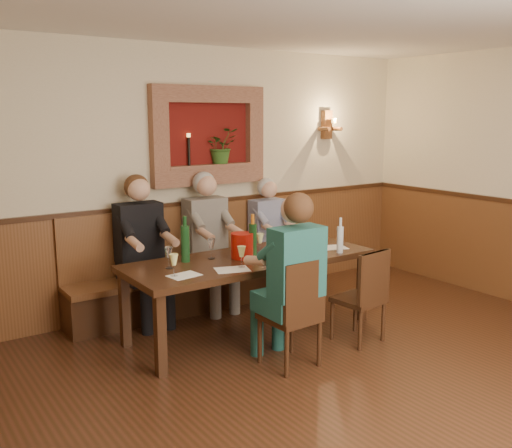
# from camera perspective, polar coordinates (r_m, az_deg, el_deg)

# --- Properties ---
(ground_plane) EXTENTS (6.00, 6.00, 0.00)m
(ground_plane) POSITION_cam_1_polar(r_m,az_deg,el_deg) (4.37, 13.89, -17.84)
(ground_plane) COLOR #351F0E
(ground_plane) RESTS_ON ground
(room_shell) EXTENTS (6.04, 6.04, 2.82)m
(room_shell) POSITION_cam_1_polar(r_m,az_deg,el_deg) (3.85, 15.18, 7.71)
(room_shell) COLOR beige
(room_shell) RESTS_ON ground
(wainscoting) EXTENTS (6.02, 6.02, 1.15)m
(wainscoting) POSITION_cam_1_polar(r_m,az_deg,el_deg) (4.12, 14.27, -10.65)
(wainscoting) COLOR brown
(wainscoting) RESTS_ON ground
(wall_niche) EXTENTS (1.36, 0.30, 1.06)m
(wall_niche) POSITION_cam_1_polar(r_m,az_deg,el_deg) (6.29, -4.40, 8.41)
(wall_niche) COLOR #5D100D
(wall_niche) RESTS_ON ground
(wall_sconce) EXTENTS (0.25, 0.20, 0.35)m
(wall_sconce) POSITION_cam_1_polar(r_m,az_deg,el_deg) (7.26, 7.19, 9.76)
(wall_sconce) COLOR brown
(wall_sconce) RESTS_ON ground
(dining_table) EXTENTS (2.40, 0.90, 0.75)m
(dining_table) POSITION_cam_1_polar(r_m,az_deg,el_deg) (5.42, -0.57, -4.09)
(dining_table) COLOR black
(dining_table) RESTS_ON ground
(bench) EXTENTS (3.00, 0.45, 1.11)m
(bench) POSITION_cam_1_polar(r_m,az_deg,el_deg) (6.28, -5.41, -5.30)
(bench) COLOR #381E0F
(bench) RESTS_ON ground
(chair_near_left) EXTENTS (0.43, 0.43, 0.94)m
(chair_near_left) POSITION_cam_1_polar(r_m,az_deg,el_deg) (4.85, 3.51, -10.96)
(chair_near_left) COLOR black
(chair_near_left) RESTS_ON ground
(chair_near_right) EXTENTS (0.43, 0.43, 0.88)m
(chair_near_right) POSITION_cam_1_polar(r_m,az_deg,el_deg) (5.42, 10.30, -8.90)
(chair_near_right) COLOR black
(chair_near_right) RESTS_ON ground
(person_bench_left) EXTENTS (0.45, 0.55, 1.50)m
(person_bench_left) POSITION_cam_1_polar(r_m,az_deg,el_deg) (5.81, -11.17, -3.80)
(person_bench_left) COLOR black
(person_bench_left) RESTS_ON ground
(person_bench_mid) EXTENTS (0.44, 0.54, 1.48)m
(person_bench_mid) POSITION_cam_1_polar(r_m,az_deg,el_deg) (6.14, -4.63, -2.90)
(person_bench_mid) COLOR #524C4B
(person_bench_mid) RESTS_ON ground
(person_bench_right) EXTENTS (0.39, 0.48, 1.36)m
(person_bench_right) POSITION_cam_1_polar(r_m,az_deg,el_deg) (6.59, 1.53, -2.39)
(person_bench_right) COLOR navy
(person_bench_right) RESTS_ON ground
(person_chair_front) EXTENTS (0.44, 0.54, 1.48)m
(person_chair_front) POSITION_cam_1_polar(r_m,az_deg,el_deg) (4.76, 3.34, -7.05)
(person_chair_front) COLOR navy
(person_chair_front) RESTS_ON ground
(spittoon_bucket) EXTENTS (0.23, 0.23, 0.24)m
(spittoon_bucket) POSITION_cam_1_polar(r_m,az_deg,el_deg) (5.34, -1.40, -2.18)
(spittoon_bucket) COLOR #B4150B
(spittoon_bucket) RESTS_ON dining_table
(wine_bottle_green_a) EXTENTS (0.09, 0.09, 0.41)m
(wine_bottle_green_a) POSITION_cam_1_polar(r_m,az_deg,el_deg) (5.36, -0.33, -1.56)
(wine_bottle_green_a) COLOR #19471E
(wine_bottle_green_a) RESTS_ON dining_table
(wine_bottle_green_b) EXTENTS (0.09, 0.09, 0.42)m
(wine_bottle_green_b) POSITION_cam_1_polar(r_m,az_deg,el_deg) (5.23, -7.09, -1.88)
(wine_bottle_green_b) COLOR #19471E
(wine_bottle_green_b) RESTS_ON dining_table
(water_bottle) EXTENTS (0.07, 0.07, 0.35)m
(water_bottle) POSITION_cam_1_polar(r_m,az_deg,el_deg) (5.59, 8.41, -1.47)
(water_bottle) COLOR silver
(water_bottle) RESTS_ON dining_table
(tasting_sheet_a) EXTENTS (0.28, 0.22, 0.00)m
(tasting_sheet_a) POSITION_cam_1_polar(r_m,az_deg,el_deg) (4.83, -7.19, -5.12)
(tasting_sheet_a) COLOR white
(tasting_sheet_a) RESTS_ON dining_table
(tasting_sheet_b) EXTENTS (0.38, 0.33, 0.00)m
(tasting_sheet_b) POSITION_cam_1_polar(r_m,az_deg,el_deg) (5.28, 1.72, -3.64)
(tasting_sheet_b) COLOR white
(tasting_sheet_b) RESTS_ON dining_table
(tasting_sheet_c) EXTENTS (0.35, 0.29, 0.00)m
(tasting_sheet_c) POSITION_cam_1_polar(r_m,az_deg,el_deg) (5.83, 7.57, -2.34)
(tasting_sheet_c) COLOR white
(tasting_sheet_c) RESTS_ON dining_table
(tasting_sheet_d) EXTENTS (0.34, 0.29, 0.00)m
(tasting_sheet_d) POSITION_cam_1_polar(r_m,az_deg,el_deg) (4.97, -2.39, -4.57)
(tasting_sheet_d) COLOR white
(tasting_sheet_d) RESTS_ON dining_table
(wine_glass_0) EXTENTS (0.08, 0.08, 0.19)m
(wine_glass_0) POSITION_cam_1_polar(r_m,az_deg,el_deg) (5.54, 0.38, -1.93)
(wine_glass_0) COLOR #FAFF98
(wine_glass_0) RESTS_ON dining_table
(wine_glass_1) EXTENTS (0.08, 0.08, 0.19)m
(wine_glass_1) POSITION_cam_1_polar(r_m,az_deg,el_deg) (5.83, 8.37, -1.41)
(wine_glass_1) COLOR white
(wine_glass_1) RESTS_ON dining_table
(wine_glass_2) EXTENTS (0.08, 0.08, 0.19)m
(wine_glass_2) POSITION_cam_1_polar(r_m,az_deg,el_deg) (5.33, -4.48, -2.48)
(wine_glass_2) COLOR white
(wine_glass_2) RESTS_ON dining_table
(wine_glass_3) EXTENTS (0.08, 0.08, 0.19)m
(wine_glass_3) POSITION_cam_1_polar(r_m,az_deg,el_deg) (5.02, -1.45, -3.31)
(wine_glass_3) COLOR #FAFF98
(wine_glass_3) RESTS_ON dining_table
(wine_glass_4) EXTENTS (0.08, 0.08, 0.19)m
(wine_glass_4) POSITION_cam_1_polar(r_m,az_deg,el_deg) (4.79, -8.21, -4.10)
(wine_glass_4) COLOR #FAFF98
(wine_glass_4) RESTS_ON dining_table
(wine_glass_5) EXTENTS (0.08, 0.08, 0.19)m
(wine_glass_5) POSITION_cam_1_polar(r_m,az_deg,el_deg) (5.04, -8.71, -3.35)
(wine_glass_5) COLOR white
(wine_glass_5) RESTS_ON dining_table
(wine_glass_6) EXTENTS (0.08, 0.08, 0.19)m
(wine_glass_6) POSITION_cam_1_polar(r_m,az_deg,el_deg) (5.89, 4.76, -1.20)
(wine_glass_6) COLOR #FAFF98
(wine_glass_6) RESTS_ON dining_table
(wine_glass_7) EXTENTS (0.08, 0.08, 0.19)m
(wine_glass_7) POSITION_cam_1_polar(r_m,az_deg,el_deg) (5.42, 4.34, -2.26)
(wine_glass_7) COLOR white
(wine_glass_7) RESTS_ON dining_table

